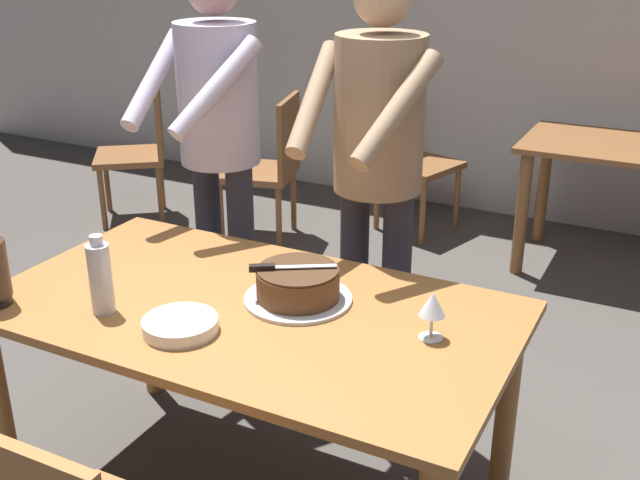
% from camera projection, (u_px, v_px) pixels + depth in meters
% --- Properties ---
extents(back_wall, '(10.00, 0.12, 2.70)m').
position_uv_depth(back_wall, '(521.00, 9.00, 4.82)').
color(back_wall, silver).
rests_on(back_wall, ground_plane).
extents(main_dining_table, '(1.63, 0.91, 0.75)m').
position_uv_depth(main_dining_table, '(250.00, 336.00, 2.41)').
color(main_dining_table, '#9E6633').
rests_on(main_dining_table, ground_plane).
extents(cake_on_platter, '(0.34, 0.34, 0.11)m').
position_uv_depth(cake_on_platter, '(298.00, 286.00, 2.39)').
color(cake_on_platter, silver).
rests_on(cake_on_platter, main_dining_table).
extents(cake_knife, '(0.24, 0.16, 0.02)m').
position_uv_depth(cake_knife, '(274.00, 267.00, 2.36)').
color(cake_knife, silver).
rests_on(cake_knife, cake_on_platter).
extents(plate_stack, '(0.22, 0.22, 0.04)m').
position_uv_depth(plate_stack, '(180.00, 325.00, 2.22)').
color(plate_stack, white).
rests_on(plate_stack, main_dining_table).
extents(wine_glass_near, '(0.08, 0.08, 0.14)m').
position_uv_depth(wine_glass_near, '(432.00, 306.00, 2.15)').
color(wine_glass_near, silver).
rests_on(wine_glass_near, main_dining_table).
extents(water_bottle, '(0.07, 0.07, 0.25)m').
position_uv_depth(water_bottle, '(100.00, 277.00, 2.29)').
color(water_bottle, silver).
rests_on(water_bottle, main_dining_table).
extents(person_cutting_cake, '(0.47, 0.56, 1.72)m').
position_uv_depth(person_cutting_cake, '(377.00, 156.00, 2.74)').
color(person_cutting_cake, '#2D2D38').
rests_on(person_cutting_cake, ground_plane).
extents(person_standing_beside, '(0.46, 0.57, 1.72)m').
position_uv_depth(person_standing_beside, '(218.00, 132.00, 3.06)').
color(person_standing_beside, '#2D2D38').
rests_on(person_standing_beside, ground_plane).
extents(background_table, '(1.00, 0.70, 0.74)m').
position_uv_depth(background_table, '(615.00, 173.00, 4.21)').
color(background_table, brown).
rests_on(background_table, ground_plane).
extents(background_chair_0, '(0.55, 0.55, 0.90)m').
position_uv_depth(background_chair_0, '(409.00, 153.00, 4.88)').
color(background_chair_0, brown).
rests_on(background_chair_0, ground_plane).
extents(background_chair_1, '(0.54, 0.54, 0.90)m').
position_uv_depth(background_chair_1, '(269.00, 164.00, 4.67)').
color(background_chair_1, brown).
rests_on(background_chair_1, ground_plane).
extents(background_chair_2, '(0.62, 0.62, 0.90)m').
position_uv_depth(background_chair_2, '(141.00, 147.00, 5.02)').
color(background_chair_2, brown).
rests_on(background_chair_2, ground_plane).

